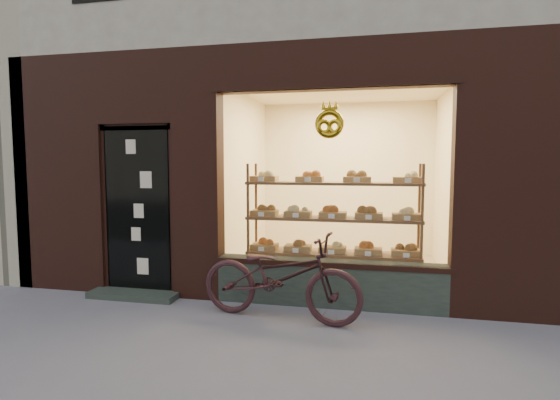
# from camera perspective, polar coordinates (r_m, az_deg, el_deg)

# --- Properties ---
(ground) EXTENTS (90.00, 90.00, 0.00)m
(ground) POSITION_cam_1_polar(r_m,az_deg,el_deg) (3.58, -5.43, -23.68)
(ground) COLOR slate
(display_shelf) EXTENTS (2.20, 0.45, 1.70)m
(display_shelf) POSITION_cam_1_polar(r_m,az_deg,el_deg) (5.63, 6.90, -3.84)
(display_shelf) COLOR brown
(display_shelf) RESTS_ON ground
(bicycle) EXTENTS (1.89, 0.89, 0.96)m
(bicycle) POSITION_cam_1_polar(r_m,az_deg,el_deg) (4.82, 0.01, -9.93)
(bicycle) COLOR #351B20
(bicycle) RESTS_ON ground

